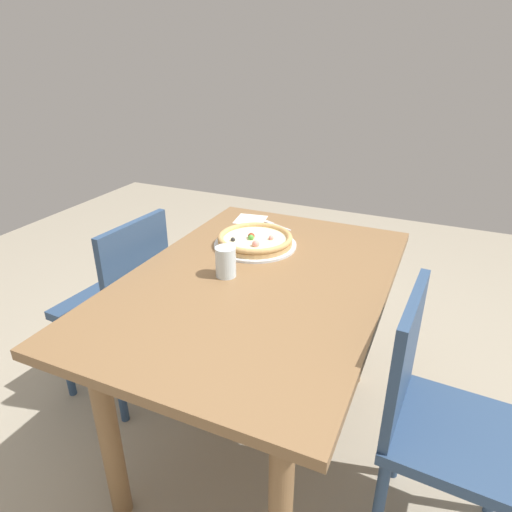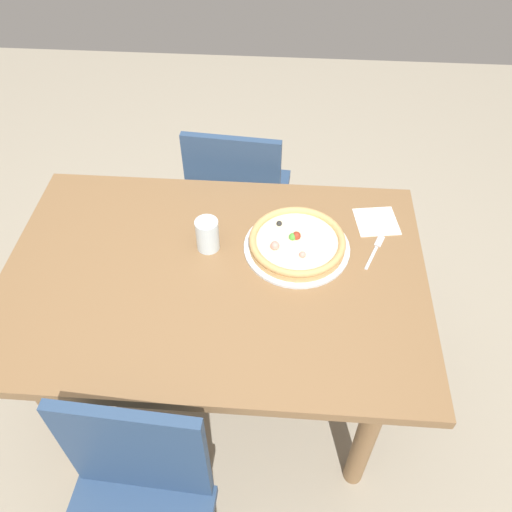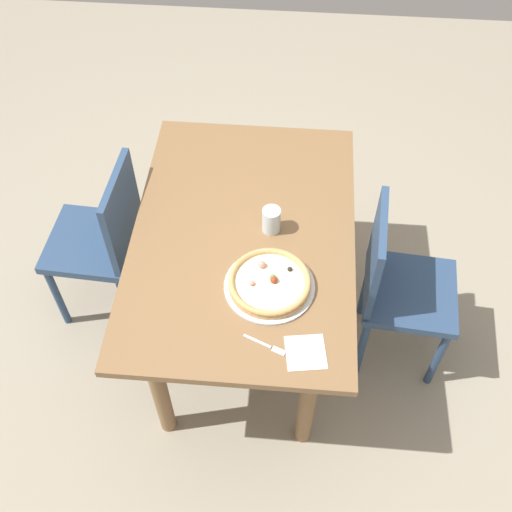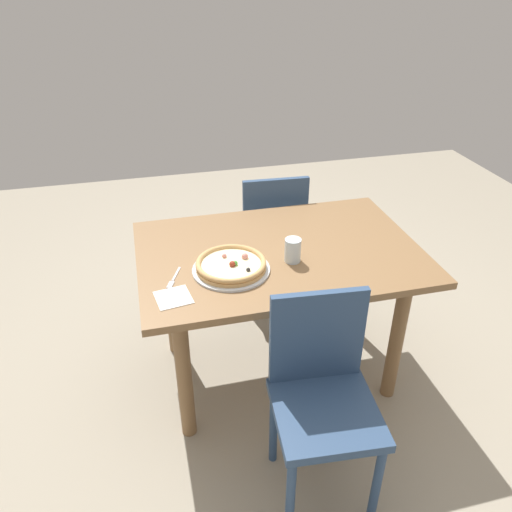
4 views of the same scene
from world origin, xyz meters
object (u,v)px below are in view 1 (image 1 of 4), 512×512
Objects in this scene: pizza at (255,239)px; plate at (255,245)px; dining_table at (257,305)px; chair_near at (436,418)px; napkin at (251,220)px; chair_far at (122,302)px; drinking_glass at (226,262)px; fork at (275,225)px.

plate is at bearing 11.24° from pizza.
chair_near is at bearing -102.25° from dining_table.
napkin is at bearing 28.38° from plate.
chair_near and chair_far have the same top height.
chair_far is 0.67m from pizza.
plate is 0.29m from drinking_glass.
drinking_glass is 0.58m from napkin.
chair_far is 0.65m from drinking_glass.
chair_far is 7.99× the size of drinking_glass.
chair_near is at bearing -91.89° from chair_far.
plate is 0.31m from napkin.
chair_far is at bearing 114.53° from pizza.
fork is at bearing 2.79° from plate.
drinking_glass reaches higher than napkin.
pizza is (0.25, -0.54, 0.30)m from chair_far.
chair_far reaches higher than drinking_glass.
chair_far reaches higher than dining_table.
drinking_glass is (-0.29, -0.01, 0.03)m from pizza.
fork is (0.26, 0.01, -0.03)m from pizza.
pizza is at bearing 25.66° from dining_table.
plate is at bearing 115.59° from fork.
fork is 1.13× the size of napkin.
chair_far is (0.01, 0.67, -0.15)m from dining_table.
fork is (0.66, 0.80, 0.27)m from chair_near.
pizza is at bearing -168.76° from plate.
napkin is (0.56, 0.16, -0.05)m from drinking_glass.
napkin is at bearing -32.61° from chair_far.
chair_far is at bearing 66.42° from fork.
fork reaches higher than dining_table.
chair_far is at bearing 85.84° from drinking_glass.
drinking_glass reaches higher than fork.
napkin is (0.67, 0.94, 0.27)m from chair_near.
dining_table is at bearing -152.94° from napkin.
chair_near is 1.07m from fork.
dining_table is at bearing -86.12° from chair_far.
chair_near is 5.65× the size of fork.
napkin is (0.01, 0.13, -0.00)m from fork.
chair_near is at bearing -117.00° from plate.
fork is 0.55m from drinking_glass.
napkin is (0.27, 0.15, -0.03)m from pizza.
drinking_glass is (-0.04, -0.56, 0.33)m from chair_far.
plate reaches higher than napkin.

